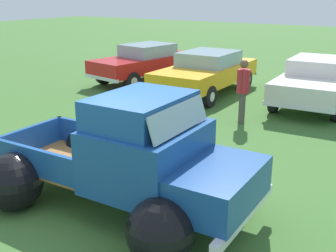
% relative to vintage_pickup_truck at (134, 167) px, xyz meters
% --- Properties ---
extents(ground_plane, '(80.00, 80.00, 0.00)m').
position_rel_vintage_pickup_truck_xyz_m(ground_plane, '(-0.39, -0.01, -0.76)').
color(ground_plane, '#3D6B2D').
extents(vintage_pickup_truck, '(4.67, 2.87, 1.96)m').
position_rel_vintage_pickup_truck_xyz_m(vintage_pickup_truck, '(0.00, 0.00, 0.00)').
color(vintage_pickup_truck, black).
rests_on(vintage_pickup_truck, ground).
extents(show_car_0, '(2.45, 4.63, 1.43)m').
position_rel_vintage_pickup_truck_xyz_m(show_car_0, '(-5.83, 8.32, 0.02)').
color(show_car_0, black).
rests_on(show_car_0, ground).
extents(show_car_1, '(2.03, 4.69, 1.43)m').
position_rel_vintage_pickup_truck_xyz_m(show_car_1, '(-2.85, 7.76, 0.03)').
color(show_car_1, black).
rests_on(show_car_1, ground).
extents(show_car_2, '(2.15, 4.68, 1.43)m').
position_rel_vintage_pickup_truck_xyz_m(show_car_2, '(0.67, 8.32, 0.03)').
color(show_car_2, black).
rests_on(show_car_2, ground).
extents(spectator_0, '(0.46, 0.50, 1.69)m').
position_rel_vintage_pickup_truck_xyz_m(spectator_0, '(-0.48, 5.31, 0.21)').
color(spectator_0, '#4C4742').
rests_on(spectator_0, ground).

